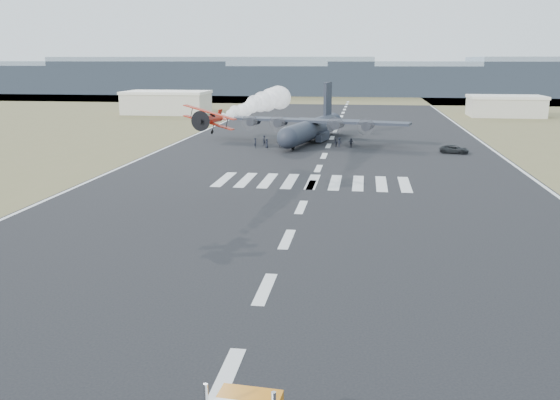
% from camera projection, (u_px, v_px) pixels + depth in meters
% --- Properties ---
extents(ground, '(500.00, 500.00, 0.00)m').
position_uv_depth(ground, '(226.00, 377.00, 30.18)').
color(ground, black).
rests_on(ground, ground).
extents(scrub_far, '(500.00, 80.00, 0.00)m').
position_uv_depth(scrub_far, '(350.00, 98.00, 251.72)').
color(scrub_far, brown).
rests_on(scrub_far, ground).
extents(runway_markings, '(60.00, 260.00, 0.01)m').
position_uv_depth(runway_markings, '(318.00, 168.00, 87.97)').
color(runway_markings, silver).
rests_on(runway_markings, ground).
extents(ridge_seg_b, '(150.00, 50.00, 15.00)m').
position_uv_depth(ridge_seg_b, '(91.00, 77.00, 296.74)').
color(ridge_seg_b, slate).
rests_on(ridge_seg_b, ground).
extents(ridge_seg_c, '(150.00, 50.00, 17.00)m').
position_uv_depth(ridge_seg_c, '(218.00, 75.00, 287.58)').
color(ridge_seg_c, slate).
rests_on(ridge_seg_c, ground).
extents(ridge_seg_d, '(150.00, 50.00, 13.00)m').
position_uv_depth(ridge_seg_d, '(352.00, 80.00, 279.12)').
color(ridge_seg_d, slate).
rests_on(ridge_seg_d, ground).
extents(ridge_seg_e, '(150.00, 50.00, 15.00)m').
position_uv_depth(ridge_seg_e, '(495.00, 78.00, 269.96)').
color(ridge_seg_e, slate).
rests_on(ridge_seg_e, ground).
extents(hangar_left, '(24.50, 14.50, 6.70)m').
position_uv_depth(hangar_left, '(167.00, 102.00, 176.20)').
color(hangar_left, '#AEAA9A').
rests_on(hangar_left, ground).
extents(hangar_right, '(20.50, 12.50, 5.90)m').
position_uv_depth(hangar_right, '(506.00, 106.00, 167.65)').
color(hangar_right, '#AEAA9A').
rests_on(hangar_right, ground).
extents(aerobatic_biplane, '(5.89, 5.39, 2.94)m').
position_uv_depth(aerobatic_biplane, '(210.00, 119.00, 64.05)').
color(aerobatic_biplane, '#A90C0B').
extents(smoke_trail, '(4.85, 34.53, 3.76)m').
position_uv_depth(smoke_trail, '(271.00, 100.00, 90.67)').
color(smoke_trail, white).
extents(transport_aircraft, '(38.45, 31.46, 11.16)m').
position_uv_depth(transport_aircraft, '(312.00, 127.00, 116.07)').
color(transport_aircraft, '#1D242C').
rests_on(transport_aircraft, ground).
extents(support_vehicle, '(5.32, 3.39, 1.37)m').
position_uv_depth(support_vehicle, '(454.00, 149.00, 102.18)').
color(support_vehicle, black).
rests_on(support_vehicle, ground).
extents(crew_a, '(0.70, 0.78, 1.81)m').
position_uv_depth(crew_a, '(255.00, 143.00, 108.40)').
color(crew_a, black).
rests_on(crew_a, ground).
extents(crew_b, '(1.02, 0.97, 1.80)m').
position_uv_depth(crew_b, '(288.00, 139.00, 114.07)').
color(crew_b, black).
rests_on(crew_b, ground).
extents(crew_c, '(1.27, 0.96, 1.78)m').
position_uv_depth(crew_c, '(339.00, 142.00, 109.44)').
color(crew_c, black).
rests_on(crew_c, ground).
extents(crew_d, '(1.03, 0.56, 1.72)m').
position_uv_depth(crew_d, '(351.00, 143.00, 108.62)').
color(crew_d, black).
rests_on(crew_d, ground).
extents(crew_e, '(0.88, 0.95, 1.66)m').
position_uv_depth(crew_e, '(267.00, 143.00, 108.61)').
color(crew_e, black).
rests_on(crew_e, ground).
extents(crew_f, '(1.52, 0.60, 1.61)m').
position_uv_depth(crew_f, '(280.00, 143.00, 109.04)').
color(crew_f, black).
rests_on(crew_f, ground).
extents(crew_g, '(0.74, 0.82, 1.83)m').
position_uv_depth(crew_g, '(264.00, 140.00, 111.66)').
color(crew_g, black).
rests_on(crew_g, ground).
extents(crew_h, '(0.57, 0.82, 1.55)m').
position_uv_depth(crew_h, '(335.00, 143.00, 109.67)').
color(crew_h, black).
rests_on(crew_h, ground).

